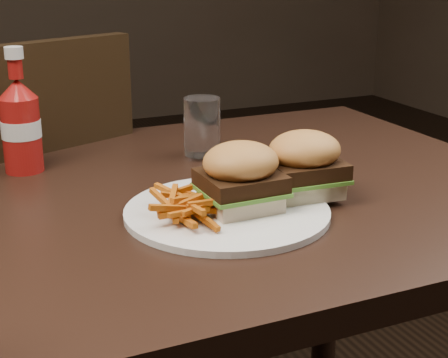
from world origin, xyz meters
name	(u,v)px	position (x,y,z in m)	size (l,w,h in m)	color
dining_table	(157,207)	(0.00, 0.00, 0.73)	(1.20, 0.80, 0.04)	black
plate	(227,212)	(0.06, -0.12, 0.76)	(0.29, 0.29, 0.01)	white
sandwich_half_a	(240,200)	(0.08, -0.13, 0.77)	(0.09, 0.09, 0.02)	beige
sandwich_half_b	(303,186)	(0.19, -0.11, 0.77)	(0.09, 0.09, 0.02)	beige
fries_pile	(189,200)	(0.00, -0.12, 0.78)	(0.10, 0.10, 0.04)	#AF680C
ketchup_bottle	(22,136)	(-0.16, 0.20, 0.81)	(0.06, 0.06, 0.13)	maroon
tumbler	(202,126)	(0.14, 0.16, 0.81)	(0.06, 0.06, 0.10)	white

